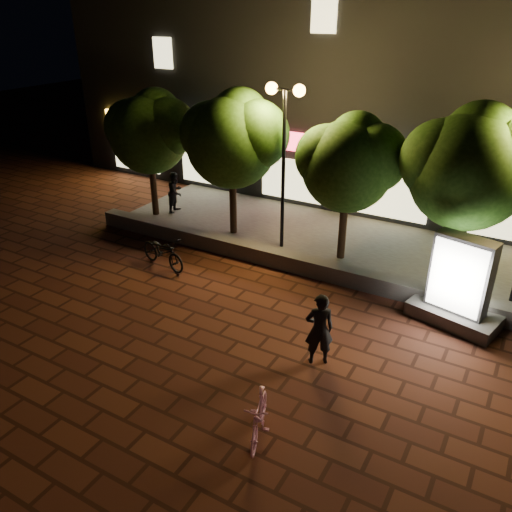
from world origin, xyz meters
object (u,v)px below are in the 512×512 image
Objects in this scene: tree_far_left at (151,129)px; street_lamp_left at (284,126)px; scooter_pink at (259,416)px; rider at (319,329)px; pedestrian at (176,192)px; tree_left at (234,136)px; scooter_parked at (163,252)px; ad_kiosk at (458,289)px; tree_mid at (351,160)px; tree_right at (473,164)px.

street_lamp_left reaches higher than tree_far_left.
rider is (0.06, 2.59, 0.42)m from scooter_pink.
tree_far_left is 2.64× the size of rider.
tree_far_left is 2.55m from pedestrian.
tree_left is 2.60× the size of scooter_parked.
pedestrian is at bearing 166.56° from ad_kiosk.
pedestrian is at bearing 175.24° from tree_mid.
tree_right is at bearing 102.54° from ad_kiosk.
ad_kiosk is (5.80, -1.73, -3.08)m from street_lamp_left.
tree_mid is 0.89× the size of tree_right.
scooter_pink is at bearing -143.44° from pedestrian.
tree_mid is 2.91× the size of pedestrian.
ad_kiosk is at bearing -111.95° from pedestrian.
tree_mid is 2.39× the size of scooter_parked.
pedestrian is at bearing 169.12° from tree_left.
street_lamp_left is 2.95× the size of rider.
ad_kiosk is 1.26× the size of scooter_parked.
scooter_pink is at bearing 54.92° from rider.
tree_mid is at bearing -108.62° from rider.
street_lamp_left reaches higher than scooter_pink.
street_lamp_left reaches higher than tree_right.
tree_left is at bearing 0.00° from tree_far_left.
tree_far_left is 0.95× the size of tree_left.
scooter_pink is (8.86, -7.81, -2.84)m from tree_far_left.
street_lamp_left is 3.35× the size of pedestrian.
tree_left is 7.30m from tree_right.
pedestrian is at bearing 45.14° from scooter_parked.
tree_mid reaches higher than rider.
scooter_parked is (-6.03, 1.99, -0.38)m from rider.
street_lamp_left is (1.95, -0.26, 0.58)m from tree_left.
street_lamp_left is at bearing -172.69° from tree_mid.
pedestrian is (-8.41, 8.39, 0.40)m from scooter_pink.
rider is at bearing 69.57° from scooter_pink.
tree_left is 4.42m from scooter_parked.
scooter_parked is at bearing -157.78° from tree_right.
tree_mid is at bearing 80.72° from scooter_pink.
tree_right reaches higher than scooter_pink.
tree_right is 2.14× the size of ad_kiosk.
tree_far_left reaches higher than scooter_pink.
street_lamp_left is at bearing -28.18° from scooter_parked.
scooter_pink is at bearing -80.09° from tree_mid.
scooter_parked is (-2.56, -2.97, -3.53)m from street_lamp_left.
street_lamp_left reaches higher than tree_left.
scooter_pink is 0.98× the size of pedestrian.
tree_far_left is 3.51m from tree_left.
ad_kiosk is 11.10m from pedestrian.
tree_mid is 6.25m from scooter_parked.
tree_left reaches higher than scooter_pink.
rider is (3.47, -4.95, -3.15)m from street_lamp_left.
ad_kiosk is (0.44, -1.99, -2.62)m from tree_right.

